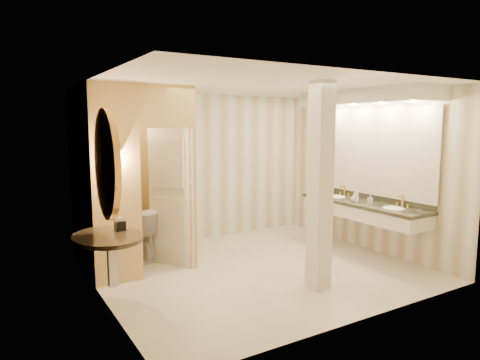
# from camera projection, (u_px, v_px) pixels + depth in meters

# --- Properties ---
(floor) EXTENTS (4.50, 4.50, 0.00)m
(floor) POSITION_uv_depth(u_px,v_px,m) (257.00, 269.00, 6.40)
(floor) COLOR silver
(floor) RESTS_ON ground
(ceiling) EXTENTS (4.50, 4.50, 0.00)m
(ceiling) POSITION_uv_depth(u_px,v_px,m) (258.00, 85.00, 6.06)
(ceiling) COLOR white
(ceiling) RESTS_ON wall_back
(wall_back) EXTENTS (4.50, 0.02, 2.70)m
(wall_back) POSITION_uv_depth(u_px,v_px,m) (198.00, 168.00, 7.93)
(wall_back) COLOR silver
(wall_back) RESTS_ON floor
(wall_front) EXTENTS (4.50, 0.02, 2.70)m
(wall_front) POSITION_uv_depth(u_px,v_px,m) (361.00, 201.00, 4.53)
(wall_front) COLOR silver
(wall_front) RESTS_ON floor
(wall_left) EXTENTS (0.02, 4.00, 2.70)m
(wall_left) POSITION_uv_depth(u_px,v_px,m) (100.00, 192.00, 5.08)
(wall_left) COLOR silver
(wall_left) RESTS_ON floor
(wall_right) EXTENTS (0.02, 4.00, 2.70)m
(wall_right) POSITION_uv_depth(u_px,v_px,m) (366.00, 171.00, 7.38)
(wall_right) COLOR silver
(wall_right) RESTS_ON floor
(toilet_closet) EXTENTS (1.50, 1.55, 2.70)m
(toilet_closet) POSITION_uv_depth(u_px,v_px,m) (160.00, 175.00, 6.47)
(toilet_closet) COLOR tan
(toilet_closet) RESTS_ON floor
(wall_sconce) EXTENTS (0.14, 0.14, 0.42)m
(wall_sconce) POSITION_uv_depth(u_px,v_px,m) (116.00, 157.00, 5.56)
(wall_sconce) COLOR gold
(wall_sconce) RESTS_ON toilet_closet
(vanity) EXTENTS (0.75, 2.51, 2.09)m
(vanity) POSITION_uv_depth(u_px,v_px,m) (366.00, 157.00, 7.02)
(vanity) COLOR silver
(vanity) RESTS_ON floor
(console_shelf) EXTENTS (0.99, 0.99, 1.94)m
(console_shelf) POSITION_uv_depth(u_px,v_px,m) (108.00, 195.00, 4.91)
(console_shelf) COLOR black
(console_shelf) RESTS_ON floor
(pillar) EXTENTS (0.25, 0.25, 2.70)m
(pillar) POSITION_uv_depth(u_px,v_px,m) (320.00, 187.00, 5.52)
(pillar) COLOR silver
(pillar) RESTS_ON floor
(tissue_box) EXTENTS (0.12, 0.12, 0.12)m
(tissue_box) POSITION_uv_depth(u_px,v_px,m) (120.00, 225.00, 5.19)
(tissue_box) COLOR black
(tissue_box) RESTS_ON console_shelf
(toilet) EXTENTS (0.59, 0.88, 0.84)m
(toilet) POSITION_uv_depth(u_px,v_px,m) (141.00, 233.00, 6.87)
(toilet) COLOR white
(toilet) RESTS_ON floor
(soap_bottle_a) EXTENTS (0.08, 0.09, 0.14)m
(soap_bottle_a) POSITION_uv_depth(u_px,v_px,m) (370.00, 199.00, 6.95)
(soap_bottle_a) COLOR beige
(soap_bottle_a) RESTS_ON vanity
(soap_bottle_b) EXTENTS (0.13, 0.13, 0.13)m
(soap_bottle_b) POSITION_uv_depth(u_px,v_px,m) (354.00, 198.00, 7.10)
(soap_bottle_b) COLOR silver
(soap_bottle_b) RESTS_ON vanity
(soap_bottle_c) EXTENTS (0.08, 0.08, 0.22)m
(soap_bottle_c) POSITION_uv_depth(u_px,v_px,m) (356.00, 196.00, 7.07)
(soap_bottle_c) COLOR #C6B28C
(soap_bottle_c) RESTS_ON vanity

